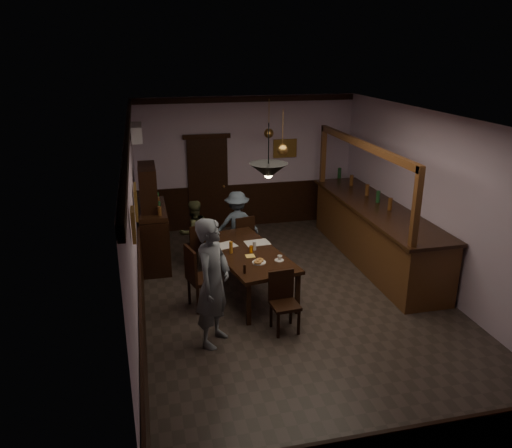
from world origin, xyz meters
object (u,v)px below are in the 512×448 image
object	(u,v)px
chair_near	(283,298)
pendant_brass_mid	(282,150)
bar_counter	(375,232)
pendant_brass_far	(269,133)
person_seated_left	(194,232)
coffee_cup	(280,258)
dining_table	(247,255)
person_standing	(213,283)
chair_far_right	(243,236)
soda_can	(251,249)
sideboard	(153,225)
chair_far_left	(199,244)
person_seated_right	(237,224)
pendant_iron	(268,171)
chair_side	(198,275)

from	to	relation	value
chair_near	pendant_brass_mid	size ratio (longest dim) A/B	1.12
bar_counter	pendant_brass_far	world-z (taller)	pendant_brass_far
person_seated_left	pendant_brass_far	xyz separation A→B (m)	(1.75, 1.05, 1.67)
coffee_cup	pendant_brass_mid	world-z (taller)	pendant_brass_mid
coffee_cup	pendant_brass_far	xyz separation A→B (m)	(0.57, 2.99, 1.50)
dining_table	person_standing	bearing A→B (deg)	-118.78
chair_far_right	soda_can	bearing A→B (deg)	68.49
sideboard	bar_counter	distance (m)	4.29
chair_far_left	bar_counter	size ratio (longest dim) A/B	0.21
chair_far_left	soda_can	size ratio (longest dim) A/B	7.37
coffee_cup	pendant_brass_far	bearing A→B (deg)	67.95
person_seated_left	person_standing	bearing A→B (deg)	66.90
person_standing	soda_can	world-z (taller)	person_standing
dining_table	person_seated_left	distance (m)	1.61
chair_near	person_seated_left	distance (m)	2.92
person_seated_right	sideboard	bearing A→B (deg)	3.31
pendant_iron	pendant_brass_mid	xyz separation A→B (m)	(0.65, 1.53, -0.01)
chair_far_right	chair_near	size ratio (longest dim) A/B	1.02
pendant_iron	pendant_brass_far	xyz separation A→B (m)	(0.85, 3.27, -0.01)
soda_can	chair_far_right	bearing A→B (deg)	84.16
soda_can	pendant_brass_mid	distance (m)	1.86
bar_counter	pendant_iron	bearing A→B (deg)	-149.31
bar_counter	pendant_iron	distance (m)	3.41
person_seated_right	pendant_iron	world-z (taller)	pendant_iron
chair_side	bar_counter	bearing A→B (deg)	-88.43
soda_can	bar_counter	xyz separation A→B (m)	(2.64, 0.80, -0.21)
pendant_iron	pendant_brass_mid	distance (m)	1.66
bar_counter	pendant_brass_mid	xyz separation A→B (m)	(-1.89, 0.02, 1.69)
chair_side	pendant_brass_far	world-z (taller)	pendant_brass_far
pendant_brass_far	person_seated_right	bearing A→B (deg)	-134.49
person_seated_right	coffee_cup	bearing A→B (deg)	100.31
coffee_cup	soda_can	world-z (taller)	soda_can
person_standing	pendant_brass_mid	xyz separation A→B (m)	(1.59, 2.17, 1.36)
chair_far_left	coffee_cup	xyz separation A→B (m)	(1.13, -1.66, 0.32)
person_seated_right	pendant_iron	xyz separation A→B (m)	(0.02, -2.39, 1.64)
chair_near	sideboard	size ratio (longest dim) A/B	0.47
chair_far_right	bar_counter	size ratio (longest dim) A/B	0.22
person_standing	chair_near	bearing A→B (deg)	-49.19
chair_far_right	coffee_cup	xyz separation A→B (m)	(0.23, -1.84, 0.29)
person_seated_right	soda_can	bearing A→B (deg)	89.50
soda_can	pendant_iron	size ratio (longest dim) A/B	0.15
dining_table	chair_far_left	distance (m)	1.37
sideboard	person_seated_left	bearing A→B (deg)	-11.02
person_standing	person_seated_left	size ratio (longest dim) A/B	1.48
sideboard	pendant_brass_far	world-z (taller)	pendant_brass_far
person_seated_right	soda_can	distance (m)	1.69
coffee_cup	bar_counter	xyz separation A→B (m)	(2.26, 1.22, -0.20)
dining_table	person_seated_left	world-z (taller)	person_seated_left
bar_counter	pendant_brass_mid	bearing A→B (deg)	179.34
chair_side	sideboard	bearing A→B (deg)	2.13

